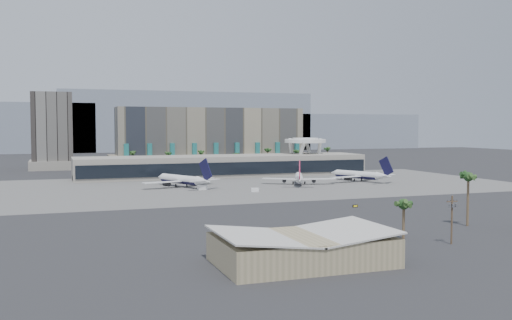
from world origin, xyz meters
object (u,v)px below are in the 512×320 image
object	(u,v)px
utility_pole	(452,215)
airliner_centre	(299,178)
taxiway_sign	(355,206)
service_vehicle_a	(203,188)
service_vehicle_b	(255,190)
airliner_left	(182,179)
airliner_right	(359,175)

from	to	relation	value
utility_pole	airliner_centre	xyz separation A→B (m)	(23.45, 145.70, -3.79)
taxiway_sign	service_vehicle_a	bearing A→B (deg)	112.45
service_vehicle_a	service_vehicle_b	distance (m)	25.25
taxiway_sign	airliner_centre	bearing A→B (deg)	75.42
airliner_centre	service_vehicle_b	bearing A→B (deg)	-120.79
airliner_left	utility_pole	bearing A→B (deg)	-101.78
service_vehicle_a	service_vehicle_b	xyz separation A→B (m)	(20.04, -15.37, -0.22)
taxiway_sign	service_vehicle_b	bearing A→B (deg)	102.22
taxiway_sign	airliner_left	bearing A→B (deg)	111.53
airliner_left	taxiway_sign	xyz separation A→B (m)	(43.94, -88.38, -3.21)
utility_pole	taxiway_sign	distance (m)	65.77
service_vehicle_a	taxiway_sign	xyz separation A→B (m)	(37.85, -73.18, -0.60)
airliner_right	taxiway_sign	bearing A→B (deg)	-143.58
service_vehicle_a	taxiway_sign	bearing A→B (deg)	-71.20
service_vehicle_b	taxiway_sign	size ratio (longest dim) A/B	1.57
service_vehicle_b	utility_pole	bearing A→B (deg)	-72.87
taxiway_sign	utility_pole	bearing A→B (deg)	-103.37
airliner_centre	taxiway_sign	size ratio (longest dim) A/B	16.84
airliner_left	airliner_right	bearing A→B (deg)	-26.29
service_vehicle_b	airliner_left	bearing A→B (deg)	143.83
utility_pole	service_vehicle_b	distance (m)	122.97
utility_pole	airliner_right	size ratio (longest dim) A/B	0.32
service_vehicle_b	taxiway_sign	bearing A→B (deg)	-59.56
service_vehicle_a	airliner_centre	bearing A→B (deg)	0.04
airliner_left	airliner_right	world-z (taller)	airliner_left
airliner_right	taxiway_sign	world-z (taller)	airliner_right
airliner_left	service_vehicle_a	size ratio (longest dim) A/B	8.93
airliner_centre	service_vehicle_b	distance (m)	39.28
airliner_right	service_vehicle_a	xyz separation A→B (m)	(-88.33, -12.10, -2.44)
airliner_left	airliner_right	xyz separation A→B (m)	(94.41, -3.10, -0.17)
airliner_centre	service_vehicle_b	world-z (taller)	airliner_centre
utility_pole	service_vehicle_b	bearing A→B (deg)	93.82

